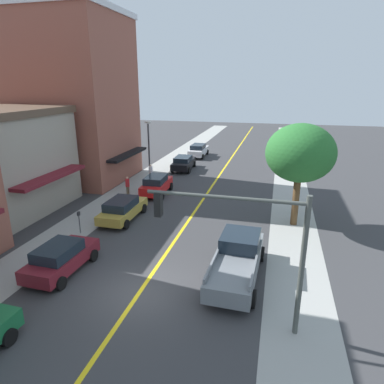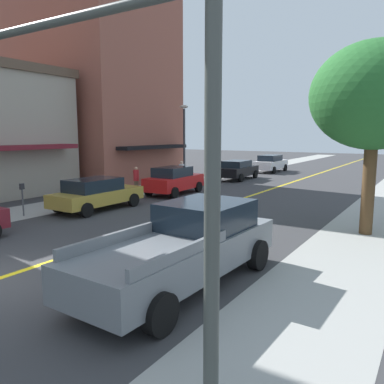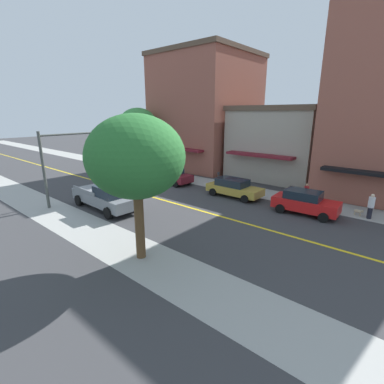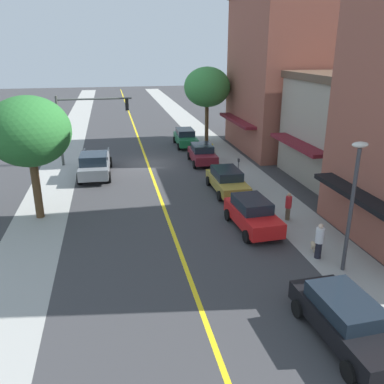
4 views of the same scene
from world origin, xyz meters
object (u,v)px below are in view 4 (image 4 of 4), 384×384
Objects in this scene: red_sedan_left_curb at (252,214)px; street_tree_right_corner at (207,87)px; parking_meter at (238,165)px; maroon_sedan_left_curb at (202,154)px; street_tree_left_near at (29,132)px; small_dog at (314,245)px; black_sedan_left_curb at (347,319)px; street_lamp at (353,192)px; gold_sedan_left_curb at (227,180)px; grey_pickup_truck at (95,164)px; green_sedan_left_curb at (185,137)px; traffic_light_mast at (84,117)px; fire_hydrant at (212,148)px; pedestrian_red_shirt at (288,206)px; pedestrian_white_shirt at (319,240)px.

street_tree_right_corner is at bearing 170.47° from red_sedan_left_curb.
maroon_sedan_left_curb is at bearing -68.84° from parking_meter.
street_tree_left_near reaches higher than small_dog.
black_sedan_left_curb is at bearing 1.39° from maroon_sedan_left_curb.
street_lamp is 11.20m from gold_sedan_left_curb.
parking_meter is 8.86m from red_sedan_left_curb.
green_sedan_left_curb is at bearing 136.49° from grey_pickup_truck.
street_lamp is at bearing 23.69° from small_dog.
traffic_light_mast reaches higher than maroon_sedan_left_curb.
fire_hydrant is 0.17× the size of gold_sedan_left_curb.
pedestrian_red_shirt is 3.70m from small_dog.
grey_pickup_truck is (8.32, 8.22, 0.10)m from green_sedan_left_curb.
gold_sedan_left_curb is (2.09, 14.62, -4.60)m from street_tree_right_corner.
maroon_sedan_left_curb is 0.90× the size of black_sedan_left_curb.
parking_meter is at bearing 149.06° from gold_sedan_left_curb.
street_tree_left_near is 3.96× the size of pedestrian_white_shirt.
pedestrian_red_shirt is at bearing 92.47° from parking_meter.
green_sedan_left_curb is 0.76× the size of grey_pickup_truck.
maroon_sedan_left_curb is 0.69× the size of grey_pickup_truck.
street_lamp reaches higher than maroon_sedan_left_curb.
parking_meter is 17.53m from black_sedan_left_curb.
black_sedan_left_curb is at bearing 83.79° from parking_meter.
street_lamp is at bearing 147.64° from street_tree_left_near.
street_lamp is 0.92× the size of grey_pickup_truck.
black_sedan_left_curb is (1.90, 17.42, -0.16)m from parking_meter.
black_sedan_left_curb is at bearing -0.95° from gold_sedan_left_curb.
street_lamp is at bearing 91.27° from fire_hydrant.
parking_meter is 12.23m from pedestrian_white_shirt.
street_tree_right_corner is at bearing 141.51° from pedestrian_red_shirt.
street_tree_left_near is at bearing -101.64° from traffic_light_mast.
parking_meter is at bearing 90.14° from fire_hydrant.
small_dog is (-1.94, 22.35, -0.52)m from green_sedan_left_curb.
green_sedan_left_curb is at bearing 25.20° from street_tree_right_corner.
green_sedan_left_curb is (0.22, -6.39, 0.03)m from maroon_sedan_left_curb.
green_sedan_left_curb is 7.36× the size of small_dog.
gold_sedan_left_curb reaches higher than parking_meter.
pedestrian_red_shirt is at bearing 8.44° from green_sedan_left_curb.
green_sedan_left_curb is 2.93× the size of pedestrian_red_shirt.
gold_sedan_left_curb is at bearing 176.44° from black_sedan_left_curb.
street_tree_right_corner is at bearing -92.16° from parking_meter.
small_dog is at bearing 10.74° from gold_sedan_left_curb.
pedestrian_red_shirt reaches higher than parking_meter.
street_lamp reaches higher than grey_pickup_truck.
red_sedan_left_curb is (1.98, 8.64, -0.10)m from parking_meter.
fire_hydrant is 3.57m from green_sedan_left_curb.
black_sedan_left_curb is 2.95× the size of pedestrian_red_shirt.
parking_meter is 11.59m from small_dog.
black_sedan_left_curb is at bearing -68.97° from traffic_light_mast.
traffic_light_mast is 18.16m from pedestrian_red_shirt.
street_tree_right_corner is 5.25m from green_sedan_left_curb.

